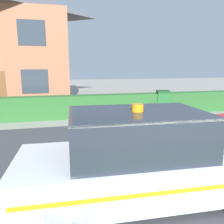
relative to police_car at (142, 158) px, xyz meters
name	(u,v)px	position (x,y,z in m)	size (l,w,h in m)	color
road_strip	(122,157)	(0.17, 1.80, -0.75)	(28.00, 6.84, 0.01)	#424247
garden_hedge	(91,106)	(0.05, 6.67, -0.23)	(15.44, 0.66, 1.04)	#2D662D
police_car	(142,158)	(0.00, 0.00, 0.00)	(4.45, 1.83, 1.71)	black
wheelie_bin	(163,102)	(3.61, 6.49, -0.16)	(0.74, 0.74, 1.18)	#23662D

